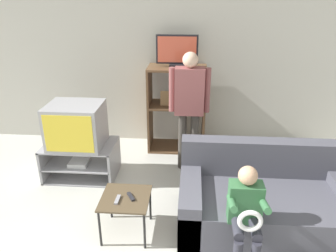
{
  "coord_description": "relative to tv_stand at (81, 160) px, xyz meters",
  "views": [
    {
      "loc": [
        0.18,
        -1.56,
        2.36
      ],
      "look_at": [
        -0.08,
        1.86,
        0.9
      ],
      "focal_mm": 35.0,
      "sensor_mm": 36.0,
      "label": 1
    }
  ],
  "objects": [
    {
      "name": "person_seated_child",
      "position": [
        1.95,
        -1.34,
        0.33
      ],
      "size": [
        0.33,
        0.43,
        0.95
      ],
      "color": "#2D2D38",
      "rests_on": "ground_plane"
    },
    {
      "name": "remote_control_black",
      "position": [
        0.87,
        -1.06,
        0.21
      ],
      "size": [
        0.1,
        0.14,
        0.02
      ],
      "primitive_type": "cube",
      "rotation": [
        0.0,
        0.0,
        0.53
      ],
      "color": "#232328",
      "rests_on": "snack_table"
    },
    {
      "name": "snack_table",
      "position": [
        0.81,
        -1.06,
        0.15
      ],
      "size": [
        0.48,
        0.48,
        0.43
      ],
      "color": "brown",
      "rests_on": "ground_plane"
    },
    {
      "name": "television_main",
      "position": [
        -0.01,
        -0.02,
        0.51
      ],
      "size": [
        0.68,
        0.56,
        0.55
      ],
      "color": "#9E9EA3",
      "rests_on": "tv_stand"
    },
    {
      "name": "wall_back",
      "position": [
        1.27,
        1.23,
        1.07
      ],
      "size": [
        6.4,
        0.06,
        2.6
      ],
      "color": "beige",
      "rests_on": "ground_plane"
    },
    {
      "name": "tv_stand",
      "position": [
        0.0,
        0.0,
        0.0
      ],
      "size": [
        0.93,
        0.6,
        0.47
      ],
      "color": "#939399",
      "rests_on": "ground_plane"
    },
    {
      "name": "television_flat",
      "position": [
        1.22,
        0.94,
        1.28
      ],
      "size": [
        0.6,
        0.2,
        0.45
      ],
      "color": "black",
      "rests_on": "media_shelf"
    },
    {
      "name": "couch",
      "position": [
        2.26,
        -0.77,
        0.04
      ],
      "size": [
        1.82,
        0.99,
        0.81
      ],
      "color": "#4C4C56",
      "rests_on": "ground_plane"
    },
    {
      "name": "remote_control_white",
      "position": [
        0.75,
        -1.12,
        0.21
      ],
      "size": [
        0.04,
        0.15,
        0.02
      ],
      "primitive_type": "cube",
      "rotation": [
        0.0,
        0.0,
        -0.03
      ],
      "color": "gray",
      "rests_on": "snack_table"
    },
    {
      "name": "person_standing_adult",
      "position": [
        1.41,
        0.32,
        0.76
      ],
      "size": [
        0.53,
        0.2,
        1.63
      ],
      "color": "#3D3833",
      "rests_on": "ground_plane"
    },
    {
      "name": "media_shelf",
      "position": [
        1.22,
        0.92,
        0.43
      ],
      "size": [
        0.85,
        0.48,
        1.3
      ],
      "color": "brown",
      "rests_on": "ground_plane"
    }
  ]
}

